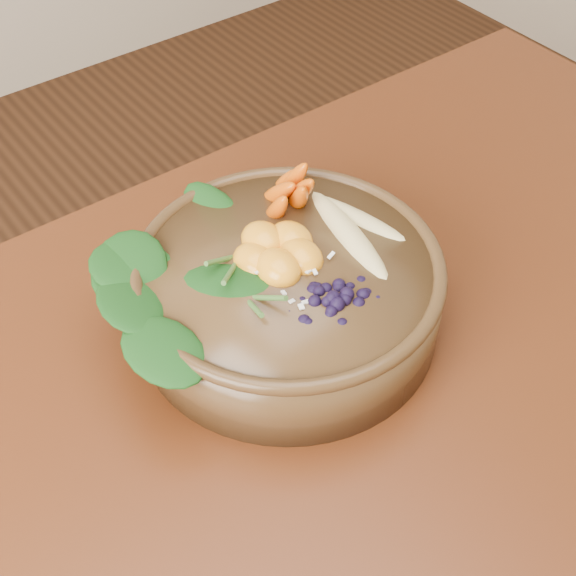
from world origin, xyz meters
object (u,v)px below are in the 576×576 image
banana_halves (354,214)px  carrot_cluster (279,168)px  blueberry_pile (334,285)px  kale_heap (208,234)px  mandarin_cluster (277,241)px  dining_table (286,504)px  stoneware_bowl (288,295)px

banana_halves → carrot_cluster: bearing=113.1°
blueberry_pile → kale_heap: bearing=113.9°
kale_heap → mandarin_cluster: 0.07m
carrot_cluster → mandarin_cluster: bearing=-129.8°
banana_halves → blueberry_pile: size_ratio=1.23×
blueberry_pile → banana_halves: bearing=40.5°
dining_table → carrot_cluster: bearing=54.6°
dining_table → kale_heap: size_ratio=7.48×
carrot_cluster → blueberry_pile: 0.17m
kale_heap → blueberry_pile: size_ratio=1.42×
kale_heap → banana_halves: 0.16m
kale_heap → carrot_cluster: carrot_cluster is taller
stoneware_bowl → blueberry_pile: bearing=-85.1°
kale_heap → mandarin_cluster: (0.05, -0.05, -0.01)m
stoneware_bowl → banana_halves: bearing=4.8°
dining_table → carrot_cluster: (0.16, 0.23, 0.23)m
blueberry_pile → dining_table: bearing=-148.1°
mandarin_cluster → banana_halves: bearing=-7.7°
dining_table → stoneware_bowl: (0.11, 0.14, 0.14)m
stoneware_bowl → blueberry_pile: 0.09m
stoneware_bowl → kale_heap: bearing=128.9°
stoneware_bowl → mandarin_cluster: mandarin_cluster is taller
dining_table → blueberry_pile: size_ratio=10.61×
mandarin_cluster → carrot_cluster: bearing=52.2°
dining_table → carrot_cluster: carrot_cluster is taller
kale_heap → mandarin_cluster: kale_heap is taller
stoneware_bowl → mandarin_cluster: 0.07m
stoneware_bowl → blueberry_pile: blueberry_pile is taller
blueberry_pile → mandarin_cluster: bearing=92.8°
kale_heap → blueberry_pile: bearing=-66.1°
banana_halves → mandarin_cluster: 0.09m
kale_heap → carrot_cluster: bearing=12.6°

